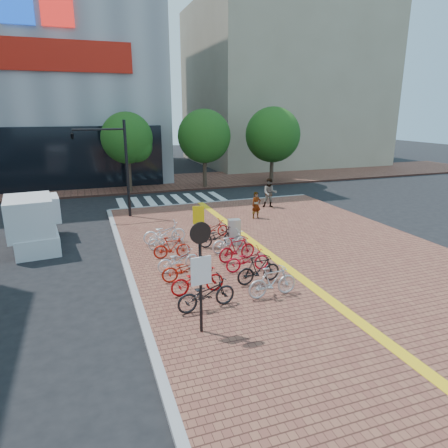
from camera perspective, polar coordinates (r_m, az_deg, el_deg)
name	(u,v)px	position (r m, az deg, el deg)	size (l,w,h in m)	color
ground	(237,275)	(15.68, 1.89, -7.24)	(120.00, 120.00, 0.00)	black
sidewalk	(391,321)	(13.29, 22.74, -12.71)	(14.00, 34.00, 0.15)	brown
tactile_strip	(363,325)	(12.65, 19.30, -13.43)	(0.40, 34.00, 0.01)	yellow
kerb_west	(159,370)	(10.46, -9.29, -19.92)	(0.25, 34.00, 0.15)	gray
kerb_north	(214,203)	(27.41, -1.40, 3.08)	(14.00, 0.25, 0.15)	gray
far_sidewalk	(149,183)	(35.34, -10.65, 5.72)	(70.00, 8.00, 0.15)	brown
building_beige	(281,86)	(51.11, 8.08, 18.95)	(20.00, 18.00, 18.00)	gray
crosswalk	(172,200)	(28.68, -7.41, 3.39)	(7.50, 4.00, 0.01)	silver
street_trees	(217,137)	(32.61, -1.02, 12.29)	(16.20, 4.60, 6.35)	#38281E
bike_0	(206,294)	(12.64, -2.54, -9.90)	(0.68, 1.95, 1.03)	black
bike_1	(197,280)	(13.66, -3.82, -7.98)	(0.65, 1.86, 0.98)	#B10C0E
bike_2	(186,269)	(14.67, -5.52, -6.41)	(0.61, 1.75, 0.92)	#AC1B0C
bike_3	(178,260)	(15.59, -6.54, -5.09)	(0.60, 1.72, 0.90)	silver
bike_4	(172,248)	(16.93, -7.45, -3.35)	(0.44, 1.55, 0.93)	#B21A0C
bike_5	(166,241)	(18.01, -8.29, -2.36)	(0.55, 1.59, 0.83)	silver
bike_6	(164,233)	(18.81, -8.52, -1.24)	(0.69, 1.99, 1.05)	white
bike_7	(273,282)	(13.49, 6.96, -8.18)	(0.50, 1.78, 1.07)	#BCBCC1
bike_8	(259,270)	(14.46, 4.98, -6.49)	(0.49, 1.72, 1.03)	black
bike_9	(247,260)	(15.50, 3.38, -5.10)	(0.61, 1.76, 0.92)	red
bike_10	(237,249)	(16.49, 1.88, -3.55)	(0.49, 1.73, 1.04)	#A50B18
bike_11	(230,241)	(17.57, 0.85, -2.49)	(0.62, 1.78, 0.94)	silver
bike_12	(218,236)	(18.26, -0.88, -1.76)	(0.63, 1.79, 0.94)	black
bike_13	(213,229)	(19.50, -1.63, -0.70)	(0.58, 1.66, 0.87)	#AC0F0C
pedestrian_a	(256,205)	(23.02, 4.63, 2.70)	(0.56, 0.37, 1.54)	gray
pedestrian_b	(270,193)	(25.73, 6.57, 4.43)	(0.91, 0.71, 1.87)	#4D5061
utility_box	(234,232)	(18.49, 1.46, -1.13)	(0.55, 0.40, 1.19)	#ACACB1
yellow_sign	(198,219)	(17.95, -3.71, 0.75)	(0.52, 0.18, 1.92)	#B7B7BC
notice_sign	(201,265)	(10.76, -3.35, -5.80)	(0.60, 0.17, 3.23)	black
traffic_light_pole	(102,152)	(23.49, -16.98, 9.87)	(2.97, 1.14, 5.53)	black
box_truck	(35,222)	(20.49, -25.42, 0.23)	(2.33, 4.47, 2.48)	silver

